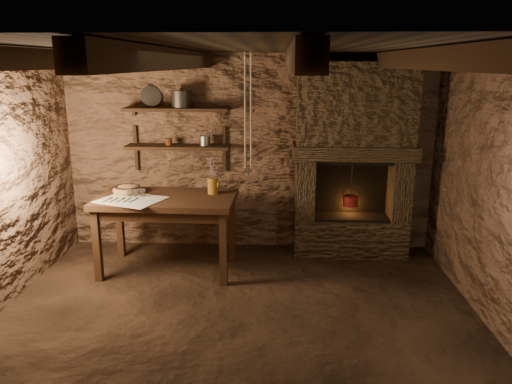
{
  "coord_description": "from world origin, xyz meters",
  "views": [
    {
      "loc": [
        0.37,
        -4.07,
        2.28
      ],
      "look_at": [
        0.14,
        0.9,
        0.99
      ],
      "focal_mm": 35.0,
      "sensor_mm": 36.0,
      "label": 1
    }
  ],
  "objects_px": {
    "work_table": "(168,231)",
    "stoneware_jug": "(213,178)",
    "wooden_bowl": "(128,190)",
    "iron_stockpot": "(182,100)",
    "red_pot": "(351,200)"
  },
  "relations": [
    {
      "from": "work_table",
      "to": "stoneware_jug",
      "type": "relative_size",
      "value": 3.71
    },
    {
      "from": "stoneware_jug",
      "to": "wooden_bowl",
      "type": "xyz_separation_m",
      "value": [
        -0.96,
        -0.03,
        -0.14
      ]
    },
    {
      "from": "work_table",
      "to": "iron_stockpot",
      "type": "bearing_deg",
      "value": 85.27
    },
    {
      "from": "stoneware_jug",
      "to": "iron_stockpot",
      "type": "distance_m",
      "value": 1.06
    },
    {
      "from": "wooden_bowl",
      "to": "red_pot",
      "type": "height_order",
      "value": "red_pot"
    },
    {
      "from": "stoneware_jug",
      "to": "wooden_bowl",
      "type": "relative_size",
      "value": 1.26
    },
    {
      "from": "work_table",
      "to": "iron_stockpot",
      "type": "height_order",
      "value": "iron_stockpot"
    },
    {
      "from": "stoneware_jug",
      "to": "red_pot",
      "type": "height_order",
      "value": "stoneware_jug"
    },
    {
      "from": "iron_stockpot",
      "to": "red_pot",
      "type": "distance_m",
      "value": 2.34
    },
    {
      "from": "work_table",
      "to": "wooden_bowl",
      "type": "relative_size",
      "value": 4.66
    },
    {
      "from": "stoneware_jug",
      "to": "red_pot",
      "type": "distance_m",
      "value": 1.68
    },
    {
      "from": "red_pot",
      "to": "work_table",
      "type": "bearing_deg",
      "value": -165.17
    },
    {
      "from": "wooden_bowl",
      "to": "iron_stockpot",
      "type": "bearing_deg",
      "value": 45.54
    },
    {
      "from": "work_table",
      "to": "red_pot",
      "type": "bearing_deg",
      "value": 16.77
    },
    {
      "from": "wooden_bowl",
      "to": "work_table",
      "type": "bearing_deg",
      "value": -14.97
    }
  ]
}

